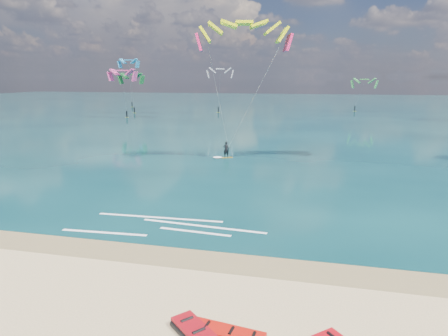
{
  "coord_description": "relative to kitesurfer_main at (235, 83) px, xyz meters",
  "views": [
    {
      "loc": [
        9.1,
        -14.68,
        8.89
      ],
      "look_at": [
        3.88,
        8.0,
        3.57
      ],
      "focal_mm": 32.0,
      "sensor_mm": 36.0,
      "label": 1
    }
  ],
  "objects": [
    {
      "name": "kitesurfer_main",
      "position": [
        0.0,
        0.0,
        0.0
      ],
      "size": [
        10.56,
        6.68,
        15.67
      ],
      "rotation": [
        0.0,
        0.0,
        0.4
      ],
      "color": "gold",
      "rests_on": "sea"
    },
    {
      "name": "shoreline_foam",
      "position": [
        -0.35,
        -18.89,
        -8.26
      ],
      "size": [
        11.91,
        3.63,
        0.01
      ],
      "color": "white",
      "rests_on": "ground"
    },
    {
      "name": "distant_kites",
      "position": [
        -13.05,
        54.49,
        -2.93
      ],
      "size": [
        90.72,
        31.55,
        13.57
      ],
      "color": "teal",
      "rests_on": "ground"
    },
    {
      "name": "ground",
      "position": [
        -0.95,
        14.2,
        -8.31
      ],
      "size": [
        320.0,
        320.0,
        0.0
      ],
      "primitive_type": "plane",
      "color": "tan",
      "rests_on": "ground"
    },
    {
      "name": "sea",
      "position": [
        -0.95,
        78.2,
        -8.29
      ],
      "size": [
        320.0,
        200.0,
        0.04
      ],
      "primitive_type": "cube",
      "color": "#082A2F",
      "rests_on": "ground"
    },
    {
      "name": "wet_sand_strip",
      "position": [
        -0.95,
        -22.8,
        -8.3
      ],
      "size": [
        320.0,
        2.4,
        0.01
      ],
      "primitive_type": "cube",
      "color": "olive",
      "rests_on": "ground"
    }
  ]
}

